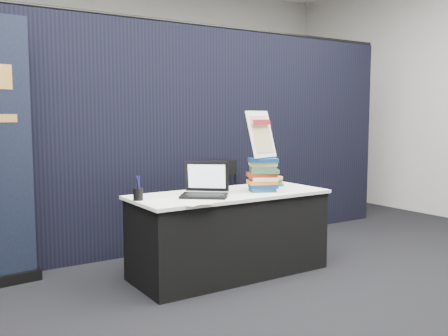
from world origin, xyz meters
TOP-DOWN VIEW (x-y plane):
  - floor at (0.00, 0.00)m, footprint 8.00×8.00m
  - wall_back at (0.00, 4.00)m, footprint 8.00×0.02m
  - drape_partition at (0.00, 1.60)m, footprint 6.00×0.08m
  - display_table at (0.00, 0.55)m, footprint 1.80×0.75m
  - laptop at (-0.31, 0.52)m, footprint 0.47×0.52m
  - mouse at (-0.23, 0.31)m, footprint 0.08×0.12m
  - brochure_left at (-0.56, 0.25)m, footprint 0.31×0.28m
  - brochure_mid at (-0.74, 0.47)m, footprint 0.27×0.20m
  - brochure_right at (-0.53, 0.25)m, footprint 0.30×0.25m
  - pen_cup at (-0.86, 0.62)m, footprint 0.10×0.10m
  - book_stack_tall at (0.31, 0.46)m, footprint 0.31×0.28m
  - book_stack_short at (0.57, 0.70)m, footprint 0.24×0.19m
  - info_sign at (0.31, 0.49)m, footprint 0.35×0.21m
  - stacking_chair at (0.48, 1.29)m, footprint 0.44×0.44m

SIDE VIEW (x-z plane):
  - floor at x=0.00m, z-range 0.00..0.00m
  - display_table at x=0.00m, z-range 0.00..0.75m
  - stacking_chair at x=0.48m, z-range 0.05..1.00m
  - brochure_left at x=-0.56m, z-range 0.75..0.75m
  - brochure_right at x=-0.53m, z-range 0.75..0.75m
  - brochure_mid at x=-0.74m, z-range 0.75..0.75m
  - mouse at x=-0.23m, z-range 0.75..0.78m
  - book_stack_short at x=0.57m, z-range 0.75..0.85m
  - pen_cup at x=-0.86m, z-range 0.75..0.85m
  - laptop at x=-0.31m, z-range 0.67..0.96m
  - book_stack_tall at x=0.31m, z-range 0.75..1.05m
  - drape_partition at x=0.00m, z-range 0.00..2.40m
  - info_sign at x=0.31m, z-range 1.05..1.49m
  - wall_back at x=0.00m, z-range 0.00..3.50m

